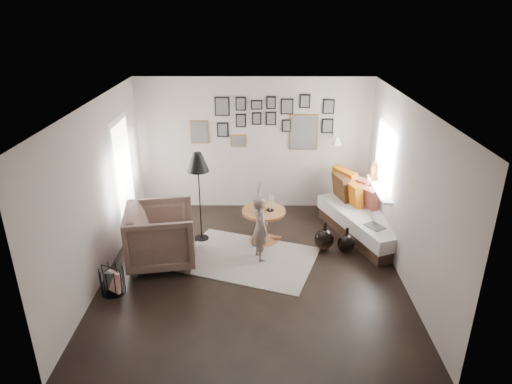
{
  "coord_description": "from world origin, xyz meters",
  "views": [
    {
      "loc": [
        0.1,
        -6.12,
        3.9
      ],
      "look_at": [
        0.05,
        0.5,
        1.1
      ],
      "focal_mm": 32.0,
      "sensor_mm": 36.0,
      "label": 1
    }
  ],
  "objects_px": {
    "magazine_basket": "(112,280)",
    "floor_lamp": "(198,165)",
    "vase": "(259,201)",
    "demijohn_small": "(346,243)",
    "demijohn_large": "(324,239)",
    "pedestal_table": "(264,227)",
    "child": "(260,228)",
    "daybed": "(365,217)",
    "armchair": "(161,236)"
  },
  "relations": [
    {
      "from": "magazine_basket",
      "to": "demijohn_large",
      "type": "distance_m",
      "value": 3.43
    },
    {
      "from": "magazine_basket",
      "to": "floor_lamp",
      "type": "bearing_deg",
      "value": 55.75
    },
    {
      "from": "armchair",
      "to": "child",
      "type": "xyz_separation_m",
      "value": [
        1.56,
        0.12,
        0.07
      ]
    },
    {
      "from": "pedestal_table",
      "to": "demijohn_large",
      "type": "distance_m",
      "value": 1.06
    },
    {
      "from": "armchair",
      "to": "floor_lamp",
      "type": "bearing_deg",
      "value": -44.57
    },
    {
      "from": "magazine_basket",
      "to": "demijohn_small",
      "type": "height_order",
      "value": "demijohn_small"
    },
    {
      "from": "vase",
      "to": "demijohn_large",
      "type": "distance_m",
      "value": 1.27
    },
    {
      "from": "magazine_basket",
      "to": "demijohn_small",
      "type": "distance_m",
      "value": 3.72
    },
    {
      "from": "daybed",
      "to": "demijohn_large",
      "type": "xyz_separation_m",
      "value": [
        -0.81,
        -0.58,
        -0.12
      ]
    },
    {
      "from": "demijohn_large",
      "to": "vase",
      "type": "bearing_deg",
      "value": 164.63
    },
    {
      "from": "vase",
      "to": "floor_lamp",
      "type": "bearing_deg",
      "value": 178.23
    },
    {
      "from": "demijohn_small",
      "to": "daybed",
      "type": "bearing_deg",
      "value": 56.72
    },
    {
      "from": "demijohn_small",
      "to": "magazine_basket",
      "type": "bearing_deg",
      "value": -162.13
    },
    {
      "from": "vase",
      "to": "floor_lamp",
      "type": "distance_m",
      "value": 1.19
    },
    {
      "from": "demijohn_large",
      "to": "pedestal_table",
      "type": "bearing_deg",
      "value": 164.53
    },
    {
      "from": "daybed",
      "to": "armchair",
      "type": "height_order",
      "value": "daybed"
    },
    {
      "from": "armchair",
      "to": "demijohn_small",
      "type": "xyz_separation_m",
      "value": [
        2.99,
        0.32,
        -0.31
      ]
    },
    {
      "from": "vase",
      "to": "demijohn_small",
      "type": "height_order",
      "value": "vase"
    },
    {
      "from": "pedestal_table",
      "to": "magazine_basket",
      "type": "distance_m",
      "value": 2.67
    },
    {
      "from": "floor_lamp",
      "to": "demijohn_large",
      "type": "height_order",
      "value": "floor_lamp"
    },
    {
      "from": "armchair",
      "to": "demijohn_small",
      "type": "distance_m",
      "value": 3.02
    },
    {
      "from": "pedestal_table",
      "to": "child",
      "type": "relative_size",
      "value": 0.68
    },
    {
      "from": "pedestal_table",
      "to": "vase",
      "type": "relative_size",
      "value": 1.4
    },
    {
      "from": "vase",
      "to": "floor_lamp",
      "type": "height_order",
      "value": "floor_lamp"
    },
    {
      "from": "armchair",
      "to": "magazine_basket",
      "type": "height_order",
      "value": "armchair"
    },
    {
      "from": "magazine_basket",
      "to": "child",
      "type": "bearing_deg",
      "value": 24.16
    },
    {
      "from": "daybed",
      "to": "demijohn_small",
      "type": "xyz_separation_m",
      "value": [
        -0.46,
        -0.7,
        -0.14
      ]
    },
    {
      "from": "pedestal_table",
      "to": "demijohn_small",
      "type": "relative_size",
      "value": 1.65
    },
    {
      "from": "magazine_basket",
      "to": "armchair",
      "type": "bearing_deg",
      "value": 56.05
    },
    {
      "from": "vase",
      "to": "child",
      "type": "distance_m",
      "value": 0.65
    },
    {
      "from": "pedestal_table",
      "to": "demijohn_large",
      "type": "bearing_deg",
      "value": -15.47
    },
    {
      "from": "child",
      "to": "magazine_basket",
      "type": "bearing_deg",
      "value": 93.95
    },
    {
      "from": "floor_lamp",
      "to": "magazine_basket",
      "type": "height_order",
      "value": "floor_lamp"
    },
    {
      "from": "vase",
      "to": "child",
      "type": "height_order",
      "value": "vase"
    },
    {
      "from": "pedestal_table",
      "to": "daybed",
      "type": "distance_m",
      "value": 1.85
    },
    {
      "from": "daybed",
      "to": "floor_lamp",
      "type": "xyz_separation_m",
      "value": [
        -2.91,
        -0.24,
        1.06
      ]
    },
    {
      "from": "child",
      "to": "vase",
      "type": "bearing_deg",
      "value": -18.86
    },
    {
      "from": "magazine_basket",
      "to": "daybed",
      "type": "bearing_deg",
      "value": 24.67
    },
    {
      "from": "vase",
      "to": "daybed",
      "type": "distance_m",
      "value": 1.97
    },
    {
      "from": "demijohn_small",
      "to": "child",
      "type": "height_order",
      "value": "child"
    },
    {
      "from": "daybed",
      "to": "pedestal_table",
      "type": "bearing_deg",
      "value": 167.67
    },
    {
      "from": "pedestal_table",
      "to": "armchair",
      "type": "xyz_separation_m",
      "value": [
        -1.62,
        -0.72,
        0.21
      ]
    },
    {
      "from": "armchair",
      "to": "floor_lamp",
      "type": "distance_m",
      "value": 1.3
    },
    {
      "from": "daybed",
      "to": "demijohn_small",
      "type": "distance_m",
      "value": 0.84
    },
    {
      "from": "floor_lamp",
      "to": "child",
      "type": "height_order",
      "value": "floor_lamp"
    },
    {
      "from": "demijohn_small",
      "to": "floor_lamp",
      "type": "bearing_deg",
      "value": 169.56
    },
    {
      "from": "pedestal_table",
      "to": "floor_lamp",
      "type": "bearing_deg",
      "value": 177.31
    },
    {
      "from": "pedestal_table",
      "to": "daybed",
      "type": "xyz_separation_m",
      "value": [
        1.82,
        0.29,
        0.04
      ]
    },
    {
      "from": "pedestal_table",
      "to": "armchair",
      "type": "relative_size",
      "value": 0.71
    },
    {
      "from": "magazine_basket",
      "to": "demijohn_small",
      "type": "bearing_deg",
      "value": 17.87
    }
  ]
}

